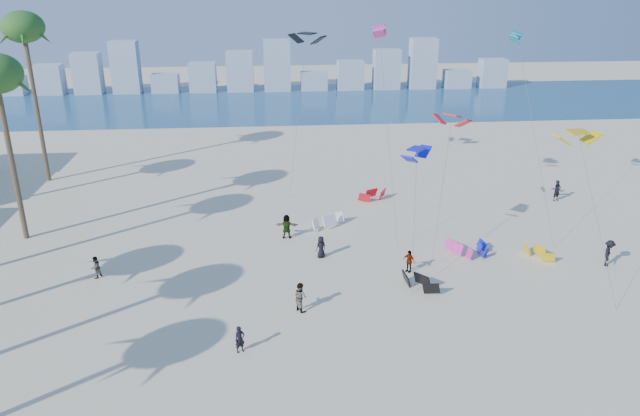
{
  "coord_description": "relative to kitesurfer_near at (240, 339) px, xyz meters",
  "views": [
    {
      "loc": [
        -0.24,
        -21.99,
        19.6
      ],
      "look_at": [
        3.0,
        16.0,
        4.5
      ],
      "focal_mm": 34.33,
      "sensor_mm": 36.0,
      "label": 1
    }
  ],
  "objects": [
    {
      "name": "flying_kites",
      "position": [
        15.96,
        15.32,
        10.5
      ],
      "size": [
        32.3,
        29.89,
        16.21
      ],
      "color": "#0D15DE",
      "rests_on": "ground"
    },
    {
      "name": "grounded_kites",
      "position": [
        12.38,
        13.48,
        -0.33
      ],
      "size": [
        17.46,
        19.05,
        1.02
      ],
      "color": "black",
      "rests_on": "ground"
    },
    {
      "name": "ocean",
      "position": [
        2.18,
        65.57,
        -0.78
      ],
      "size": [
        220.0,
        220.0,
        0.0
      ],
      "primitive_type": "plane",
      "color": "navy",
      "rests_on": "ground"
    },
    {
      "name": "kitesurfers_far",
      "position": [
        11.19,
        12.02,
        0.13
      ],
      "size": [
        38.25,
        13.71,
        1.93
      ],
      "color": "black",
      "rests_on": "ground"
    },
    {
      "name": "distant_skyline",
      "position": [
        0.99,
        75.57,
        2.3
      ],
      "size": [
        85.0,
        3.0,
        8.4
      ],
      "color": "#9EADBF",
      "rests_on": "ground"
    },
    {
      "name": "kitesurfer_near",
      "position": [
        0.0,
        0.0,
        0.0
      ],
      "size": [
        0.68,
        0.59,
        1.56
      ],
      "primitive_type": "imported",
      "rotation": [
        0.0,
        0.0,
        0.45
      ],
      "color": "black",
      "rests_on": "ground"
    },
    {
      "name": "kitesurfer_mid",
      "position": [
        3.5,
        4.07,
        0.15
      ],
      "size": [
        1.1,
        1.15,
        1.87
      ],
      "primitive_type": "imported",
      "rotation": [
        0.0,
        0.0,
        2.19
      ],
      "color": "gray",
      "rests_on": "ground"
    }
  ]
}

